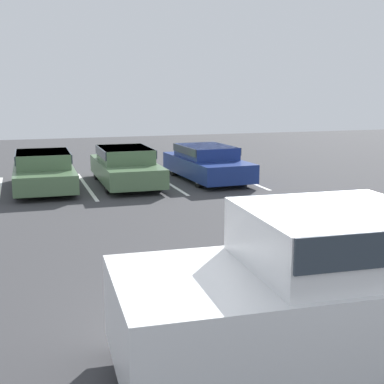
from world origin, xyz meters
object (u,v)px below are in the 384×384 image
Objects in this scene: parked_sedan_b at (126,165)px; parked_sedan_c at (207,162)px; pickup_truck at (356,288)px; parked_sedan_a at (44,169)px.

parked_sedan_c is (2.93, 0.04, -0.02)m from parked_sedan_b.
pickup_truck is 13.06m from parked_sedan_a.
parked_sedan_a is at bearing -91.99° from parked_sedan_c.
pickup_truck is at bearing -14.65° from parked_sedan_c.
pickup_truck reaches higher than parked_sedan_b.
parked_sedan_b is at bearing 93.85° from pickup_truck.
parked_sedan_a is at bearing 105.75° from pickup_truck.
parked_sedan_b reaches higher than parked_sedan_a.
parked_sedan_b is at bearing 91.74° from parked_sedan_a.
pickup_truck is 1.28× the size of parked_sedan_a.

